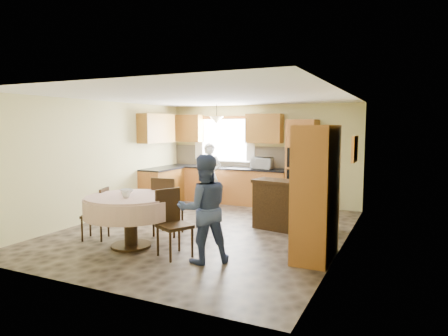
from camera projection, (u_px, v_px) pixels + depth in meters
floor at (206, 230)px, 7.56m from camera, size 5.00×6.00×0.01m
ceiling at (205, 97)px, 7.30m from camera, size 5.00×6.00×0.01m
wall_back at (261, 155)px, 10.13m from camera, size 5.00×0.02×2.50m
wall_front at (87, 187)px, 4.73m from camera, size 5.00×0.02×2.50m
wall_left at (102, 160)px, 8.49m from camera, size 0.02×6.00×2.50m
wall_right at (344, 171)px, 6.37m from camera, size 0.02×6.00×2.50m
window at (225, 140)px, 10.50m from camera, size 1.40×0.03×1.10m
curtain_left at (199, 138)px, 10.77m from camera, size 0.22×0.02×1.15m
curtain_right at (251, 139)px, 10.13m from camera, size 0.22×0.02×1.15m
base_cab_back at (225, 185)px, 10.31m from camera, size 3.30×0.60×0.88m
counter_back at (225, 168)px, 10.26m from camera, size 3.30×0.64×0.04m
base_cab_left at (162, 187)px, 10.07m from camera, size 0.60×1.20×0.88m
counter_left at (162, 169)px, 10.02m from camera, size 0.64×1.20×0.04m
backsplash at (230, 156)px, 10.49m from camera, size 3.30×0.02×0.55m
wall_cab_left at (187, 128)px, 10.78m from camera, size 0.85×0.33×0.72m
wall_cab_right at (264, 128)px, 9.85m from camera, size 0.90×0.33×0.72m
wall_cab_side at (157, 128)px, 9.97m from camera, size 0.33×1.20×0.72m
oven_tower at (302, 165)px, 9.38m from camera, size 0.66×0.62×2.12m
oven_upper at (299, 158)px, 9.08m from camera, size 0.56×0.01×0.45m
oven_lower at (298, 180)px, 9.13m from camera, size 0.56×0.01×0.45m
pendant at (217, 120)px, 10.01m from camera, size 0.36×0.36×0.18m
sideboard at (286, 207)px, 7.54m from camera, size 1.32×0.73×0.89m
space_heater at (327, 217)px, 7.50m from camera, size 0.41×0.31×0.53m
cupboard at (316, 193)px, 5.88m from camera, size 0.52×1.04×1.98m
dining_table at (130, 207)px, 6.47m from camera, size 1.48×1.48×0.84m
chair_left at (99, 211)px, 6.93m from camera, size 0.50×0.50×0.90m
chair_back at (166, 204)px, 7.14m from camera, size 0.53×0.53×1.06m
chair_right at (172, 219)px, 6.06m from camera, size 0.59×0.59×1.01m
framed_picture at (355, 149)px, 7.73m from camera, size 0.06×0.62×0.51m
microwave at (262, 163)px, 9.76m from camera, size 0.51×0.35×0.28m
person_sink at (210, 175)px, 9.68m from camera, size 0.65×0.51×1.56m
person_dining at (204, 209)px, 5.73m from camera, size 0.97×0.95×1.57m
bowl_sideboard at (276, 182)px, 7.57m from camera, size 0.26×0.26×0.05m
bottle_sideboard at (302, 177)px, 7.35m from camera, size 0.15×0.15×0.29m
cup_table at (126, 195)px, 6.25m from camera, size 0.14×0.14×0.10m
bowl_table at (127, 191)px, 6.71m from camera, size 0.27×0.27×0.07m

